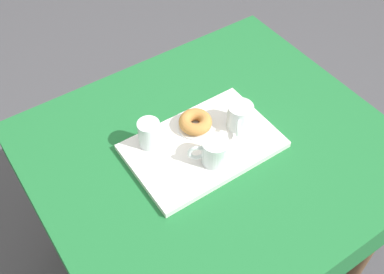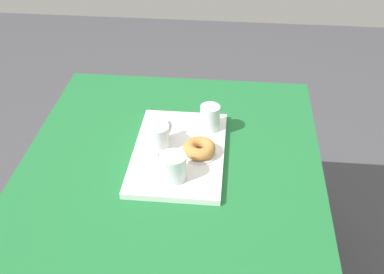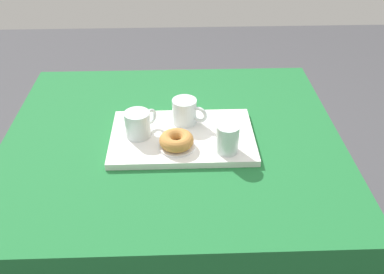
# 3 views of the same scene
# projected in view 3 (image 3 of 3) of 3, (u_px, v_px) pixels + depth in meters

# --- Properties ---
(dining_table) EXTENTS (1.13, 1.01, 0.75)m
(dining_table) POSITION_uv_depth(u_px,v_px,m) (173.00, 161.00, 1.51)
(dining_table) COLOR #1E6B33
(dining_table) RESTS_ON ground
(serving_tray) EXTENTS (0.47, 0.31, 0.02)m
(serving_tray) POSITION_uv_depth(u_px,v_px,m) (182.00, 137.00, 1.43)
(serving_tray) COLOR white
(serving_tray) RESTS_ON dining_table
(tea_mug_left) EXTENTS (0.12, 0.09, 0.09)m
(tea_mug_left) POSITION_uv_depth(u_px,v_px,m) (185.00, 112.00, 1.46)
(tea_mug_left) COLOR silver
(tea_mug_left) RESTS_ON serving_tray
(tea_mug_right) EXTENTS (0.10, 0.11, 0.09)m
(tea_mug_right) POSITION_uv_depth(u_px,v_px,m) (138.00, 125.00, 1.40)
(tea_mug_right) COLOR silver
(tea_mug_right) RESTS_ON serving_tray
(water_glass_near) EXTENTS (0.07, 0.07, 0.09)m
(water_glass_near) POSITION_uv_depth(u_px,v_px,m) (227.00, 140.00, 1.33)
(water_glass_near) COLOR silver
(water_glass_near) RESTS_ON serving_tray
(donut_plate_left) EXTENTS (0.11, 0.11, 0.01)m
(donut_plate_left) POSITION_uv_depth(u_px,v_px,m) (177.00, 146.00, 1.36)
(donut_plate_left) COLOR white
(donut_plate_left) RESTS_ON serving_tray
(sugar_donut_left) EXTENTS (0.11, 0.11, 0.04)m
(sugar_donut_left) POSITION_uv_depth(u_px,v_px,m) (176.00, 140.00, 1.35)
(sugar_donut_left) COLOR #BC7F3D
(sugar_donut_left) RESTS_ON donut_plate_left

